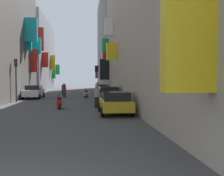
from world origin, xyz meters
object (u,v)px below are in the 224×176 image
parked_car_white (34,91)px  scooter_black (65,90)px  pedestrian_near_left (96,88)px  parked_car_blue (102,90)px  scooter_silver (86,94)px  parked_car_grey (108,95)px  traffic_light_near_corner (16,73)px  pedestrian_crossing (97,97)px  scooter_red (59,102)px  pedestrian_mid_street (63,90)px  pedestrian_near_right (64,90)px  parked_car_yellow (115,102)px  pedestrian_far_away (98,87)px

parked_car_white → scooter_black: (2.61, 12.38, -0.32)m
parked_car_white → pedestrian_near_left: size_ratio=2.81×
parked_car_blue → scooter_silver: parked_car_blue is taller
parked_car_grey → scooter_silver: parked_car_grey is taller
traffic_light_near_corner → pedestrian_crossing: bearing=-37.9°
pedestrian_crossing → traffic_light_near_corner: 9.59m
parked_car_white → scooter_silver: bearing=3.3°
scooter_red → pedestrian_mid_street: (-0.92, 15.54, 0.31)m
parked_car_white → traffic_light_near_corner: (-0.76, -4.81, 2.03)m
pedestrian_near_right → pedestrian_mid_street: (-0.44, 3.54, -0.06)m
parked_car_grey → scooter_red: parked_car_grey is taller
parked_car_blue → pedestrian_near_right: size_ratio=2.34×
traffic_light_near_corner → parked_car_yellow: bearing=-48.0°
pedestrian_far_away → pedestrian_near_left: bearing=-95.8°
scooter_red → scooter_silver: size_ratio=1.02×
scooter_red → pedestrian_near_right: (-0.48, 12.00, 0.37)m
parked_car_yellow → pedestrian_near_right: pedestrian_near_right is taller
pedestrian_crossing → pedestrian_mid_street: (-3.75, 15.43, -0.10)m
parked_car_blue → pedestrian_near_left: size_ratio=2.50×
pedestrian_mid_street → pedestrian_far_away: size_ratio=0.90×
scooter_black → pedestrian_mid_street: 7.54m
parked_car_yellow → parked_car_grey: bearing=88.7°
scooter_silver → parked_car_white: bearing=-176.7°
scooter_silver → pedestrian_far_away: 13.82m
parked_car_blue → parked_car_yellow: size_ratio=0.99×
parked_car_yellow → parked_car_white: 16.12m
parked_car_blue → pedestrian_crossing: bearing=-95.3°
parked_car_grey → pedestrian_far_away: bearing=89.6°
parked_car_white → pedestrian_crossing: bearing=-57.9°
scooter_black → pedestrian_crossing: size_ratio=1.13×
parked_car_white → pedestrian_crossing: size_ratio=2.51×
traffic_light_near_corner → scooter_red: bearing=-52.1°
scooter_red → scooter_black: bearing=93.0°
pedestrian_mid_street → parked_car_white: bearing=-120.9°
pedestrian_far_away → traffic_light_near_corner: (-8.74, -18.81, 1.94)m
parked_car_grey → pedestrian_near_right: (-4.49, 8.85, 0.03)m
parked_car_blue → scooter_black: bearing=121.7°
scooter_black → pedestrian_near_right: pedestrian_near_right is taller
parked_car_yellow → scooter_black: 27.04m
pedestrian_near_left → scooter_silver: bearing=-99.9°
pedestrian_near_left → scooter_black: bearing=152.4°
scooter_red → scooter_silver: same height
parked_car_white → scooter_silver: (5.91, 0.34, -0.32)m
parked_car_white → scooter_silver: size_ratio=2.26×
parked_car_blue → pedestrian_crossing: (-1.32, -14.29, 0.11)m
parked_car_white → pedestrian_near_left: (7.55, 9.80, -0.01)m
scooter_black → pedestrian_far_away: size_ratio=1.14×
scooter_red → pedestrian_crossing: size_ratio=1.14×
parked_car_yellow → pedestrian_far_away: size_ratio=2.28×
parked_car_grey → parked_car_white: size_ratio=0.98×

